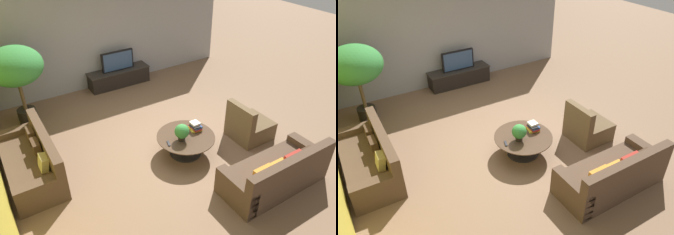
% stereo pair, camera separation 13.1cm
% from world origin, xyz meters
% --- Properties ---
extents(ground_plane, '(24.00, 24.00, 0.00)m').
position_xyz_m(ground_plane, '(0.00, 0.00, 0.00)').
color(ground_plane, brown).
extents(back_wall_stone, '(7.40, 0.12, 3.00)m').
position_xyz_m(back_wall_stone, '(0.00, 3.26, 1.50)').
color(back_wall_stone, '#939399').
rests_on(back_wall_stone, ground).
extents(media_console, '(1.72, 0.50, 0.45)m').
position_xyz_m(media_console, '(0.26, 2.94, 0.24)').
color(media_console, black).
rests_on(media_console, ground).
extents(television, '(0.90, 0.13, 0.54)m').
position_xyz_m(television, '(0.26, 2.94, 0.72)').
color(television, black).
rests_on(television, media_console).
extents(coffee_table, '(1.16, 1.16, 0.42)m').
position_xyz_m(coffee_table, '(0.09, -0.58, 0.30)').
color(coffee_table, black).
rests_on(coffee_table, ground).
extents(couch_by_wall, '(0.84, 1.98, 0.84)m').
position_xyz_m(couch_by_wall, '(-2.66, 0.39, 0.28)').
color(couch_by_wall, '#4C3828').
rests_on(couch_by_wall, ground).
extents(couch_near_entry, '(1.97, 0.84, 0.84)m').
position_xyz_m(couch_near_entry, '(0.89, -2.20, 0.29)').
color(couch_near_entry, '#4C3828').
rests_on(couch_near_entry, ground).
extents(armchair_wicker, '(0.80, 0.76, 0.86)m').
position_xyz_m(armchair_wicker, '(1.55, -0.85, 0.27)').
color(armchair_wicker, brown).
rests_on(armchair_wicker, ground).
extents(potted_palm_tall, '(1.20, 1.20, 1.82)m').
position_xyz_m(potted_palm_tall, '(-2.35, 2.34, 1.35)').
color(potted_palm_tall, black).
rests_on(potted_palm_tall, ground).
extents(potted_plant_tabletop, '(0.29, 0.29, 0.35)m').
position_xyz_m(potted_plant_tabletop, '(-0.05, -0.64, 0.61)').
color(potted_plant_tabletop, black).
rests_on(potted_plant_tabletop, coffee_table).
extents(book_stack, '(0.26, 0.28, 0.17)m').
position_xyz_m(book_stack, '(0.38, -0.49, 0.49)').
color(book_stack, gold).
rests_on(book_stack, coffee_table).
extents(remote_black, '(0.09, 0.16, 0.02)m').
position_xyz_m(remote_black, '(-0.33, -0.61, 0.43)').
color(remote_black, black).
rests_on(remote_black, coffee_table).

